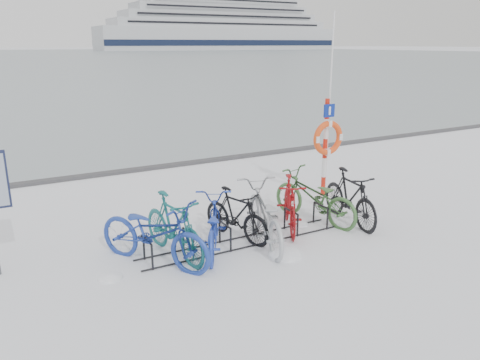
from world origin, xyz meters
TOP-DOWN VIEW (x-y plane):
  - ground at (0.00, 0.00)m, footprint 900.00×900.00m
  - quay_edge at (0.00, 5.90)m, footprint 400.00×0.25m
  - bike_rack at (0.00, 0.00)m, footprint 4.00×0.48m
  - lifebuoy_station at (3.10, 1.49)m, footprint 0.82×0.23m
  - cruise_ferry at (114.96, 231.42)m, footprint 134.29×25.34m
  - bike_0 at (-1.68, -0.01)m, footprint 1.85×2.28m
  - bike_1 at (-1.28, 0.13)m, footprint 0.84×1.95m
  - bike_2 at (-0.59, 0.03)m, footprint 1.47×1.97m
  - bike_3 at (0.02, 0.29)m, footprint 0.92×1.72m
  - bike_4 at (0.37, -0.15)m, footprint 1.33×2.30m
  - bike_5 at (1.18, 0.19)m, footprint 1.29×1.81m
  - bike_6 at (1.86, 0.31)m, footprint 1.24×2.20m
  - bike_7 at (2.46, -0.10)m, footprint 0.79×1.93m
  - snow_drifts at (0.58, -0.09)m, footprint 6.06×2.13m

SIDE VIEW (x-z plane):
  - ground at x=0.00m, z-range 0.00..0.00m
  - snow_drifts at x=0.58m, z-range -0.11..0.11m
  - quay_edge at x=0.00m, z-range 0.00..0.10m
  - bike_rack at x=0.00m, z-range -0.05..0.41m
  - bike_2 at x=-0.59m, z-range 0.00..0.99m
  - bike_3 at x=0.02m, z-range 0.00..1.00m
  - bike_5 at x=1.18m, z-range 0.00..1.07m
  - bike_6 at x=1.86m, z-range 0.00..1.09m
  - bike_7 at x=2.46m, z-range 0.00..1.13m
  - bike_1 at x=-1.28m, z-range 0.00..1.13m
  - bike_4 at x=0.37m, z-range 0.00..1.14m
  - bike_0 at x=-1.68m, z-range 0.00..1.16m
  - lifebuoy_station at x=3.10m, z-range -0.70..3.55m
  - cruise_ferry at x=114.96m, z-range -10.04..34.08m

